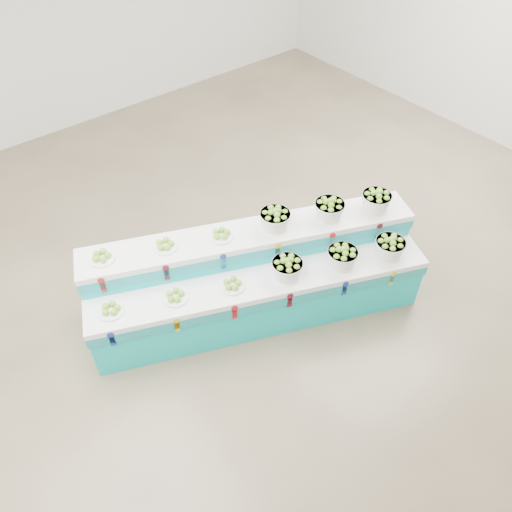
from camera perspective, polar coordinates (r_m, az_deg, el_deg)
name	(u,v)px	position (r m, az deg, el deg)	size (l,w,h in m)	color
ground	(270,270)	(6.41, 1.61, -1.67)	(10.00, 10.00, 0.00)	brown
back_wall	(66,2)	(9.20, -20.98, 25.57)	(10.00, 10.00, 0.00)	silver
display_stand	(256,279)	(5.62, 0.00, -2.60)	(3.75, 0.97, 1.02)	#10BFC0
plate_lower_left	(111,309)	(5.21, -16.32, -5.83)	(0.27, 0.27, 0.10)	white
plate_lower_mid	(175,296)	(5.18, -9.27, -4.50)	(0.27, 0.27, 0.10)	white
plate_lower_right	(232,284)	(5.22, -2.73, -3.19)	(0.27, 0.27, 0.10)	white
basket_lower_left	(287,268)	(5.29, 3.60, -1.36)	(0.34, 0.34, 0.24)	silver
basket_lower_mid	(342,257)	(5.48, 9.86, -0.06)	(0.34, 0.34, 0.24)	silver
basket_lower_right	(390,247)	(5.70, 15.09, 1.02)	(0.34, 0.34, 0.24)	silver
plate_upper_left	(102,256)	(5.32, -17.30, -0.02)	(0.27, 0.27, 0.10)	white
plate_upper_mid	(165,244)	(5.29, -10.42, 1.32)	(0.27, 0.27, 0.10)	white
plate_upper_right	(221,234)	(5.33, -4.02, 2.54)	(0.27, 0.27, 0.10)	white
basket_upper_left	(275,219)	(5.40, 2.20, 4.27)	(0.34, 0.34, 0.24)	silver
basket_upper_mid	(329,209)	(5.58, 8.41, 5.36)	(0.34, 0.34, 0.24)	silver
basket_upper_right	(376,200)	(5.80, 13.62, 6.22)	(0.34, 0.34, 0.24)	silver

